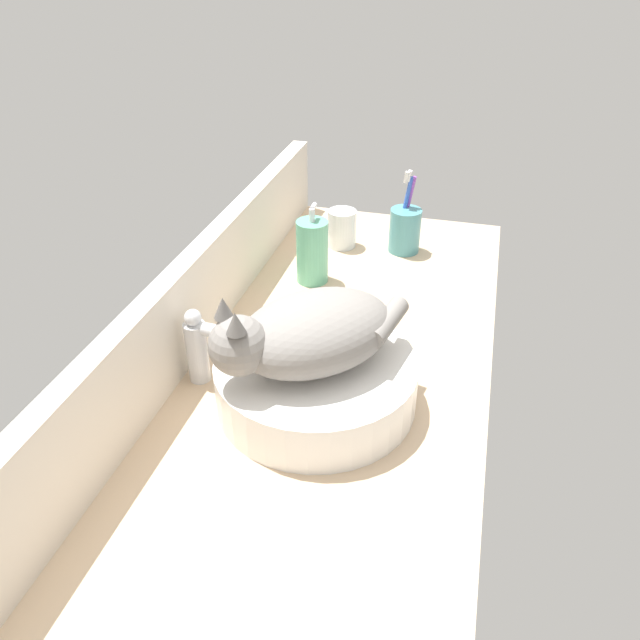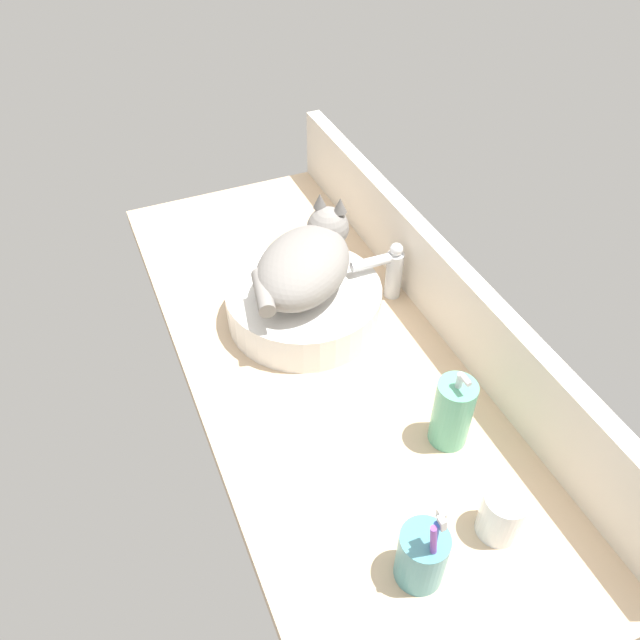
% 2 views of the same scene
% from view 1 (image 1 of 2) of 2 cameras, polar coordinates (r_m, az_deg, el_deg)
% --- Properties ---
extents(ground_plane, '(1.32, 0.54, 0.04)m').
position_cam_1_polar(ground_plane, '(1.11, 1.15, -4.68)').
color(ground_plane, '#D1B28E').
extents(backsplash_panel, '(1.32, 0.04, 0.17)m').
position_cam_1_polar(backsplash_panel, '(1.12, -11.39, 1.80)').
color(backsplash_panel, silver).
rests_on(backsplash_panel, ground_plane).
extents(sink_basin, '(0.32, 0.32, 0.08)m').
position_cam_1_polar(sink_basin, '(0.99, -0.60, -5.62)').
color(sink_basin, white).
rests_on(sink_basin, ground_plane).
extents(cat, '(0.30, 0.30, 0.14)m').
position_cam_1_polar(cat, '(0.92, -1.36, -1.17)').
color(cat, gray).
rests_on(cat, sink_basin).
extents(faucet, '(0.04, 0.12, 0.14)m').
position_cam_1_polar(faucet, '(1.03, -10.69, -2.19)').
color(faucet, silver).
rests_on(faucet, ground_plane).
extents(soap_dispenser, '(0.07, 0.07, 0.17)m').
position_cam_1_polar(soap_dispenser, '(1.31, -0.71, 6.30)').
color(soap_dispenser, '#60B793').
rests_on(soap_dispenser, ground_plane).
extents(toothbrush_cup, '(0.07, 0.07, 0.19)m').
position_cam_1_polar(toothbrush_cup, '(1.46, 7.76, 8.23)').
color(toothbrush_cup, teal).
rests_on(toothbrush_cup, ground_plane).
extents(water_glass, '(0.07, 0.07, 0.09)m').
position_cam_1_polar(water_glass, '(1.47, 2.02, 8.19)').
color(water_glass, white).
rests_on(water_glass, ground_plane).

